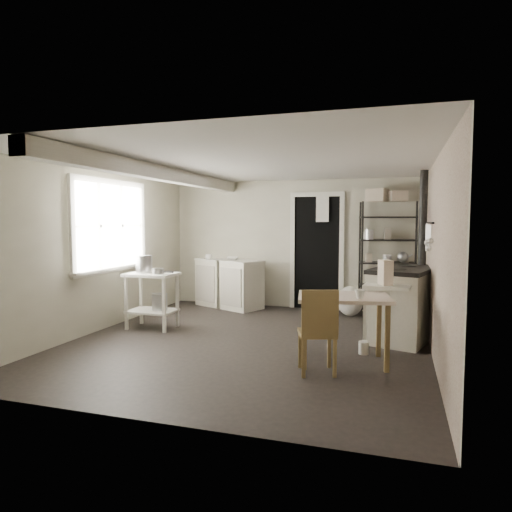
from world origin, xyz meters
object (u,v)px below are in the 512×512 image
(stockpot, at_px, (144,264))
(chair, at_px, (317,327))
(prep_table, at_px, (152,301))
(stove, at_px, (404,306))
(base_cabinets, at_px, (229,282))
(work_table, at_px, (343,329))
(shelf_rack, at_px, (387,258))
(flour_sack, at_px, (350,302))

(stockpot, height_order, chair, stockpot)
(prep_table, bearing_deg, stove, 7.34)
(stockpot, distance_m, stove, 3.70)
(base_cabinets, height_order, chair, chair)
(stove, bearing_deg, work_table, -100.70)
(prep_table, distance_m, work_table, 2.98)
(work_table, relative_size, chair, 1.11)
(stockpot, distance_m, base_cabinets, 2.04)
(prep_table, distance_m, stove, 3.54)
(base_cabinets, bearing_deg, stockpot, -83.58)
(prep_table, bearing_deg, stockpot, 177.49)
(stove, distance_m, chair, 1.90)
(shelf_rack, xyz_separation_m, flour_sack, (-0.56, -0.29, -0.71))
(work_table, distance_m, chair, 0.49)
(work_table, height_order, chair, chair)
(stockpot, bearing_deg, work_table, -15.36)
(work_table, bearing_deg, base_cabinets, 131.34)
(prep_table, bearing_deg, work_table, -15.90)
(stockpot, relative_size, shelf_rack, 0.14)
(stockpot, relative_size, work_table, 0.26)
(stockpot, bearing_deg, base_cabinets, 71.93)
(prep_table, xyz_separation_m, work_table, (2.87, -0.82, -0.02))
(prep_table, distance_m, flour_sack, 3.20)
(stove, xyz_separation_m, work_table, (-0.64, -1.27, -0.06))
(shelf_rack, bearing_deg, prep_table, -159.66)
(work_table, height_order, flour_sack, work_table)
(shelf_rack, distance_m, chair, 3.34)
(base_cabinets, xyz_separation_m, chair, (2.16, -3.13, 0.02))
(shelf_rack, bearing_deg, stockpot, -160.69)
(stove, relative_size, flour_sack, 2.43)
(base_cabinets, bearing_deg, shelf_rack, 27.08)
(base_cabinets, height_order, stove, stove)
(chair, distance_m, flour_sack, 2.97)
(prep_table, relative_size, flour_sack, 1.62)
(prep_table, height_order, stockpot, stockpot)
(shelf_rack, height_order, chair, shelf_rack)
(shelf_rack, bearing_deg, base_cabinets, 171.17)
(base_cabinets, bearing_deg, chair, -30.88)
(prep_table, relative_size, base_cabinets, 0.61)
(flour_sack, bearing_deg, base_cabinets, 175.64)
(stockpot, distance_m, chair, 3.07)
(prep_table, distance_m, base_cabinets, 1.95)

